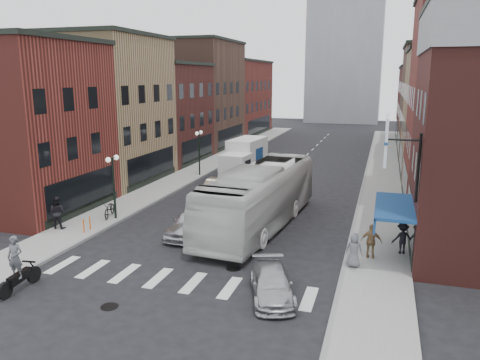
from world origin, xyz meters
name	(u,v)px	position (x,y,z in m)	size (l,w,h in m)	color
ground	(202,256)	(0.00, 0.00, 0.00)	(160.00, 160.00, 0.00)	black
sidewalk_left	(205,167)	(-8.50, 22.00, 0.07)	(3.00, 74.00, 0.15)	gray
sidewalk_right	(383,177)	(8.50, 22.00, 0.07)	(3.00, 74.00, 0.15)	gray
curb_left	(219,168)	(-7.00, 22.00, 0.00)	(0.20, 74.00, 0.16)	gray
curb_right	(365,177)	(7.00, 22.00, 0.00)	(0.20, 74.00, 0.16)	gray
crosswalk_stripes	(177,281)	(0.00, -3.00, 0.00)	(12.00, 2.20, 0.01)	silver
bldg_left_near	(14,126)	(-14.99, 4.50, 5.65)	(10.30, 9.20, 11.30)	maroon
bldg_left_mid_a	(97,109)	(-14.99, 14.00, 6.15)	(10.30, 10.20, 12.30)	tan
bldg_left_mid_b	(153,113)	(-14.99, 24.00, 5.15)	(10.30, 10.20, 10.30)	#4D201B
bldg_left_far_a	(193,94)	(-14.99, 35.00, 6.65)	(10.30, 12.20, 13.30)	#4E3127
bldg_left_far_b	(229,98)	(-14.99, 49.00, 5.65)	(10.30, 16.20, 11.30)	maroon
bldg_right_mid_b	(465,114)	(14.99, 24.00, 5.65)	(10.30, 10.20, 11.30)	tan
bldg_right_far_a	(450,102)	(14.99, 35.00, 6.15)	(10.30, 12.20, 12.30)	#4E3127
bldg_right_far_b	(437,104)	(14.99, 49.00, 5.15)	(10.30, 16.20, 10.30)	#4D201B
awning_blue	(391,207)	(8.93, 2.50, 2.63)	(1.80, 5.00, 0.78)	navy
billboard_sign	(388,141)	(8.59, 0.50, 6.13)	(1.52, 3.00, 3.70)	black
streetlamp_near	(113,175)	(-7.40, 4.00, 2.91)	(0.32, 1.22, 4.11)	black
streetlamp_far	(199,144)	(-7.40, 18.00, 2.91)	(0.32, 1.22, 4.11)	black
bike_rack	(87,224)	(-7.60, 1.30, 0.55)	(0.08, 0.68, 0.80)	#D8590C
box_truck	(244,158)	(-3.54, 19.20, 1.64)	(2.74, 7.79, 3.32)	silver
motorcycle_rider	(17,266)	(-5.90, -5.91, 1.14)	(0.72, 2.40, 2.44)	black
transit_bus	(260,197)	(1.56, 5.55, 1.86)	(3.12, 13.35, 3.72)	silver
sedan_left_near	(193,222)	(-1.67, 2.84, 0.77)	(1.83, 4.55, 1.55)	silver
sedan_left_far	(217,190)	(-2.92, 10.41, 0.79)	(1.68, 4.81, 1.58)	#B4AF92
curb_car	(272,284)	(4.41, -3.29, 0.58)	(1.63, 4.02, 1.17)	#A9AAAE
parked_bicycle	(110,209)	(-7.94, 4.20, 0.66)	(0.68, 1.95, 1.02)	black
ped_left_solo	(57,212)	(-9.55, 1.27, 1.12)	(0.94, 0.54, 1.94)	black
ped_right_a	(402,238)	(9.60, 3.02, 0.96)	(1.05, 0.52, 1.62)	black
ped_right_b	(371,241)	(8.13, 1.91, 1.01)	(1.01, 0.50, 1.72)	olive
ped_right_c	(354,250)	(7.40, 0.58, 0.96)	(0.80, 0.52, 1.63)	slate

